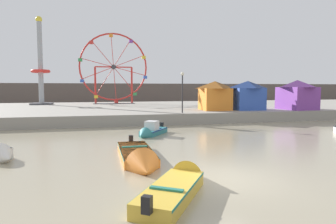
{
  "coord_description": "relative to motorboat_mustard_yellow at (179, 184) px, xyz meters",
  "views": [
    {
      "loc": [
        -4.6,
        -9.88,
        3.39
      ],
      "look_at": [
        0.18,
        9.92,
        1.71
      ],
      "focal_mm": 30.94,
      "sensor_mm": 36.0,
      "label": 1
    }
  ],
  "objects": [
    {
      "name": "ground_plane",
      "position": [
        2.07,
        0.96,
        -0.25
      ],
      "size": [
        240.0,
        240.0,
        0.0
      ],
      "primitive_type": "plane",
      "color": "gray"
    },
    {
      "name": "quay_promenade",
      "position": [
        2.07,
        29.18,
        0.26
      ],
      "size": [
        110.0,
        25.17,
        1.02
      ],
      "primitive_type": "cube",
      "color": "gray",
      "rests_on": "ground_plane"
    },
    {
      "name": "distant_town_skyline",
      "position": [
        2.07,
        54.94,
        1.95
      ],
      "size": [
        140.0,
        3.0,
        4.4
      ],
      "primitive_type": "cube",
      "color": "#564C47",
      "rests_on": "ground_plane"
    },
    {
      "name": "motorboat_mustard_yellow",
      "position": [
        0.0,
        0.0,
        0.0
      ],
      "size": [
        3.39,
        4.34,
        1.14
      ],
      "rotation": [
        0.0,
        0.0,
        0.99
      ],
      "color": "gold",
      "rests_on": "ground_plane"
    },
    {
      "name": "motorboat_teal_painted",
      "position": [
        1.09,
        11.38,
        0.05
      ],
      "size": [
        2.88,
        3.5,
        1.32
      ],
      "rotation": [
        0.0,
        0.0,
        4.1
      ],
      "color": "teal",
      "rests_on": "ground_plane"
    },
    {
      "name": "motorboat_orange_hull",
      "position": [
        -0.77,
        3.82,
        -0.03
      ],
      "size": [
        1.55,
        5.79,
        1.44
      ],
      "rotation": [
        0.0,
        0.0,
        4.71
      ],
      "color": "orange",
      "rests_on": "ground_plane"
    },
    {
      "name": "ferris_wheel_red_frame",
      "position": [
        -0.19,
        35.77,
        6.11
      ],
      "size": [
        10.16,
        1.2,
        10.62
      ],
      "color": "red",
      "rests_on": "quay_promenade"
    },
    {
      "name": "drop_tower_steel_tower",
      "position": [
        -10.51,
        36.07,
        5.82
      ],
      "size": [
        2.8,
        2.8,
        12.54
      ],
      "color": "#999EA3",
      "rests_on": "quay_promenade"
    },
    {
      "name": "carnival_booth_blue_tent",
      "position": [
        13.36,
        19.78,
        2.42
      ],
      "size": [
        3.55,
        3.1,
        3.15
      ],
      "rotation": [
        0.0,
        0.0,
        -0.05
      ],
      "color": "#3356B7",
      "rests_on": "quay_promenade"
    },
    {
      "name": "carnival_booth_orange_canopy",
      "position": [
        9.75,
        20.29,
        2.4
      ],
      "size": [
        3.33,
        3.35,
        3.12
      ],
      "rotation": [
        0.0,
        0.0,
        -0.04
      ],
      "color": "orange",
      "rests_on": "quay_promenade"
    },
    {
      "name": "carnival_booth_purple_stall",
      "position": [
        18.98,
        18.99,
        2.47
      ],
      "size": [
        3.68,
        4.11,
        3.26
      ],
      "rotation": [
        0.0,
        0.0,
        0.07
      ],
      "color": "purple",
      "rests_on": "quay_promenade"
    },
    {
      "name": "promenade_lamp_near",
      "position": [
        5.33,
        17.76,
        3.32
      ],
      "size": [
        0.32,
        0.32,
        3.89
      ],
      "color": "#2D2D33",
      "rests_on": "quay_promenade"
    }
  ]
}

